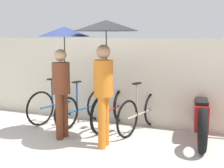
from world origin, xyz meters
TOP-DOWN VIEW (x-y plane):
  - ground_plane at (0.00, 0.00)m, footprint 30.00×30.00m
  - back_wall at (0.00, 2.07)m, footprint 11.08×0.12m
  - parked_bicycle_0 at (-0.97, 1.68)m, footprint 0.58×1.73m
  - parked_bicycle_1 at (-0.32, 1.61)m, footprint 0.54×1.63m
  - parked_bicycle_2 at (0.32, 1.64)m, footprint 0.44×1.73m
  - parked_bicycle_3 at (0.97, 1.63)m, footprint 0.53×1.69m
  - pedestrian_leading at (-0.24, 0.74)m, footprint 0.94×0.94m
  - pedestrian_center at (0.65, 0.62)m, footprint 1.09×1.09m
  - motorcycle at (2.12, 1.60)m, footprint 0.65×2.18m

SIDE VIEW (x-z plane):
  - ground_plane at x=0.00m, z-range 0.00..0.00m
  - parked_bicycle_1 at x=-0.32m, z-range -0.17..0.90m
  - parked_bicycle_3 at x=0.97m, z-range -0.17..0.93m
  - parked_bicycle_2 at x=0.32m, z-range -0.10..0.87m
  - parked_bicycle_0 at x=-0.97m, z-range -0.12..0.89m
  - motorcycle at x=2.12m, z-range -0.06..0.88m
  - back_wall at x=0.00m, z-range 0.00..1.82m
  - pedestrian_leading at x=-0.24m, z-range 0.55..2.59m
  - pedestrian_center at x=0.65m, z-range 0.64..2.78m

